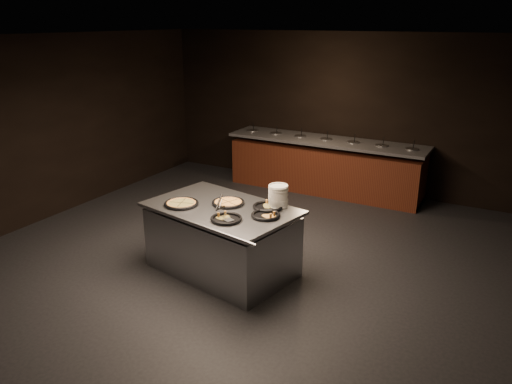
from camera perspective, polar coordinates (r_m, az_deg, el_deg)
room at (r=6.10m, az=-4.01°, el=3.39°), size 7.02×8.02×2.92m
salad_bar at (r=9.45m, az=7.81°, el=2.63°), size 3.70×0.83×1.18m
serving_counter at (r=6.42m, az=-3.91°, el=-5.55°), size 2.04×1.53×0.89m
plate_stack at (r=6.20m, az=2.56°, el=-0.47°), size 0.25×0.25×0.28m
pan_veggie_whole at (r=6.35m, az=-8.53°, el=-1.30°), size 0.43×0.43×0.04m
pan_cheese_whole at (r=6.32m, az=-3.19°, el=-1.21°), size 0.42×0.42×0.04m
pan_cheese_slices_a at (r=6.18m, az=1.36°, el=-1.69°), size 0.37×0.37×0.04m
pan_cheese_slices_b at (r=5.82m, az=-3.41°, el=-3.06°), size 0.37×0.37×0.04m
pan_veggie_slices at (r=5.92m, az=1.11°, el=-2.65°), size 0.35×0.35×0.04m
server_left at (r=6.14m, az=-4.15°, el=-1.22°), size 0.16×0.34×0.17m
server_right at (r=5.86m, az=-3.85°, el=-2.27°), size 0.33×0.20×0.17m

